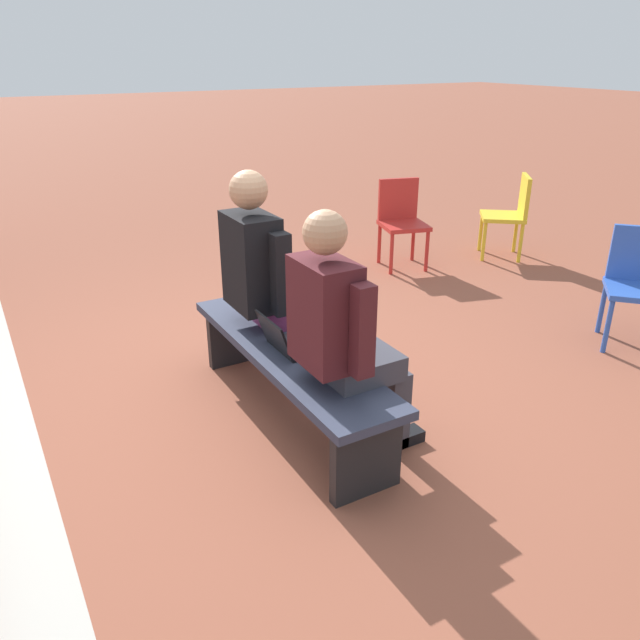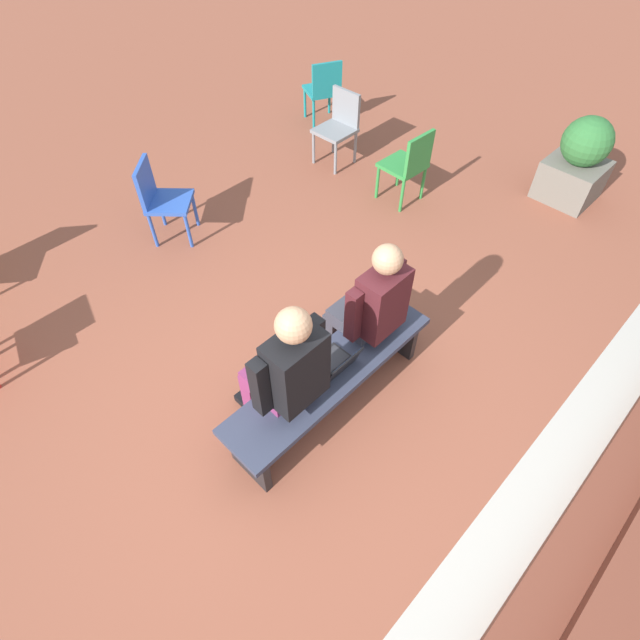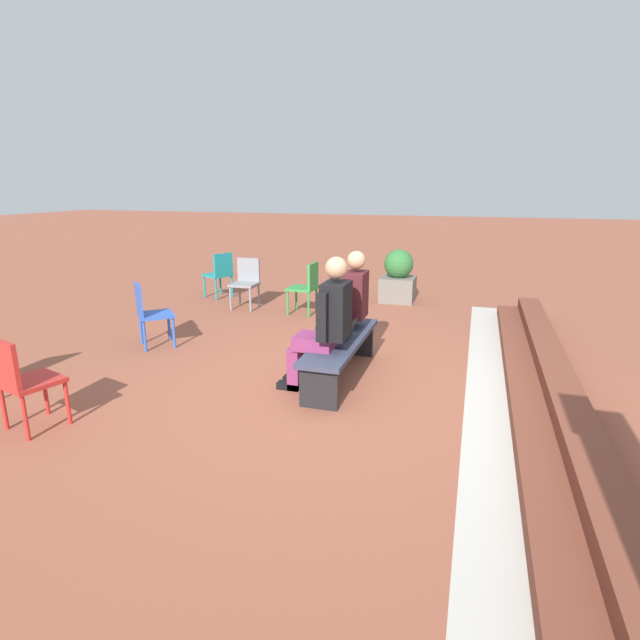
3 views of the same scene
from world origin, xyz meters
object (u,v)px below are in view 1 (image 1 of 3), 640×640
object	(u,v)px
person_student	(343,332)
person_adult	(269,279)
plastic_chair_by_pillar	(511,211)
laptop	(288,341)
plastic_chair_mid_courtyard	(401,217)
plastic_chair_far_left	(638,279)
bench	(289,362)

from	to	relation	value
person_student	person_adult	size ratio (longest dim) A/B	0.97
plastic_chair_by_pillar	person_student	bearing A→B (deg)	122.22
laptop	plastic_chair_mid_courtyard	xyz separation A→B (m)	(1.99, -2.27, -0.02)
laptop	plastic_chair_far_left	bearing A→B (deg)	-96.28
person_adult	plastic_chair_by_pillar	bearing A→B (deg)	-69.28
person_student	plastic_chair_by_pillar	size ratio (longest dim) A/B	1.59
bench	person_adult	xyz separation A→B (m)	(0.37, -0.07, 0.38)
plastic_chair_far_left	plastic_chair_mid_courtyard	size ratio (longest dim) A/B	1.00
person_adult	plastic_chair_mid_courtyard	size ratio (longest dim) A/B	1.65
plastic_chair_by_pillar	plastic_chair_mid_courtyard	xyz separation A→B (m)	(0.34, 1.13, 0.00)
plastic_chair_mid_courtyard	plastic_chair_far_left	bearing A→B (deg)	-170.35
plastic_chair_mid_courtyard	person_student	bearing A→B (deg)	138.04
plastic_chair_mid_courtyard	plastic_chair_by_pillar	bearing A→B (deg)	-107.03
person_student	plastic_chair_by_pillar	world-z (taller)	person_student
bench	plastic_chair_by_pillar	bearing A→B (deg)	-64.41
person_student	plastic_chair_by_pillar	distance (m)	3.92
person_student	plastic_chair_far_left	size ratio (longest dim) A/B	1.59
plastic_chair_mid_courtyard	person_adult	bearing A→B (deg)	126.17
person_student	plastic_chair_mid_courtyard	size ratio (longest dim) A/B	1.59
plastic_chair_by_pillar	plastic_chair_mid_courtyard	world-z (taller)	same
person_student	plastic_chair_far_left	bearing A→B (deg)	-86.64
plastic_chair_by_pillar	laptop	bearing A→B (deg)	115.87
bench	person_student	size ratio (longest dim) A/B	1.35
bench	plastic_chair_mid_courtyard	xyz separation A→B (m)	(1.96, -2.25, 0.13)
person_adult	laptop	bearing A→B (deg)	168.23
person_adult	plastic_chair_by_pillar	xyz separation A→B (m)	(1.25, -3.31, -0.25)
plastic_chair_by_pillar	plastic_chair_mid_courtyard	size ratio (longest dim) A/B	1.00
bench	laptop	size ratio (longest dim) A/B	5.62
plastic_chair_far_left	plastic_chair_mid_courtyard	xyz separation A→B (m)	(2.28, 0.39, 0.00)
person_student	plastic_chair_mid_courtyard	distance (m)	3.28
person_adult	plastic_chair_far_left	distance (m)	2.67
bench	laptop	world-z (taller)	laptop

